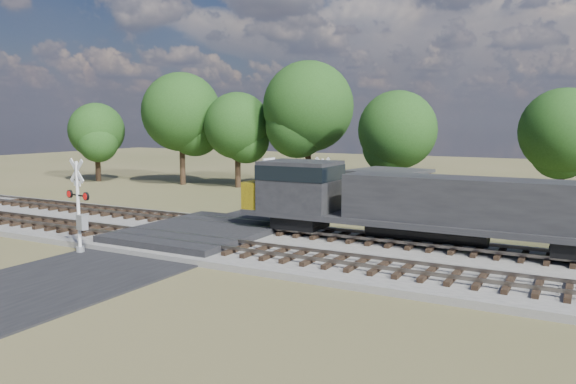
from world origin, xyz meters
The scene contains 10 objects.
ground centered at (0.00, 0.00, 0.00)m, with size 160.00×160.00×0.00m, color #474B28.
ballast_bed centered at (10.00, 0.50, 0.15)m, with size 140.00×10.00×0.30m, color gray.
road centered at (0.00, 0.00, 0.04)m, with size 7.00×60.00×0.08m, color black.
crossing_panel centered at (0.00, 0.50, 0.32)m, with size 7.00×9.00×0.62m, color #262628.
track_near centered at (3.12, -2.00, 0.41)m, with size 140.00×2.60×0.33m.
track_far centered at (3.12, 3.00, 0.41)m, with size 140.00×2.60×0.33m.
crossing_signal_near centered at (-3.01, -5.18, 1.92)m, with size 1.84×0.49×4.61m.
crossing_signal_far centered at (3.36, 8.43, 1.72)m, with size 1.67×0.36×4.14m.
equipment_shed centered at (6.47, 12.50, 1.59)m, with size 5.29×5.29×3.14m.
treeline centered at (9.84, 20.83, 6.91)m, with size 79.71×11.15×11.86m.
Camera 1 is at (18.48, -23.69, 6.35)m, focal length 35.00 mm.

